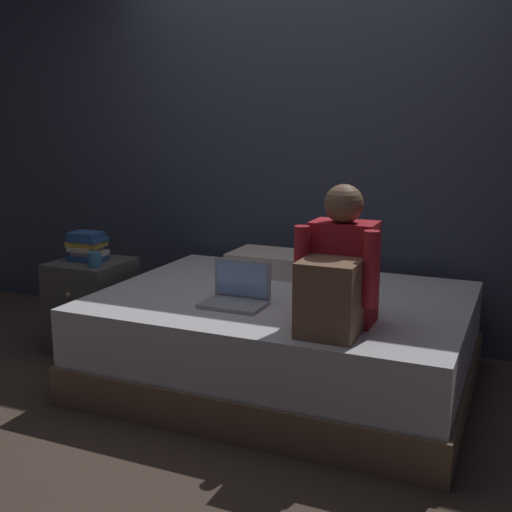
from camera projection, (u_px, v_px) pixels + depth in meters
name	position (u px, v px, depth m)	size (l,w,h in m)	color
ground_plane	(228.00, 397.00, 3.39)	(8.00, 8.00, 0.00)	#47382D
wall_back	(306.00, 135.00, 4.18)	(5.60, 0.10, 2.70)	#383D4C
bed	(283.00, 340.00, 3.53)	(2.00, 1.50, 0.51)	#7A6047
nightstand	(93.00, 306.00, 4.03)	(0.44, 0.46, 0.59)	#474442
person_sitting	(338.00, 274.00, 2.89)	(0.39, 0.44, 0.66)	#B21E28
laptop	(237.00, 294.00, 3.29)	(0.32, 0.23, 0.22)	#9EA0A5
pillow	(277.00, 263.00, 3.95)	(0.56, 0.36, 0.13)	beige
book_stack	(87.00, 246.00, 3.98)	(0.24, 0.17, 0.18)	#284C84
mug	(95.00, 260.00, 3.80)	(0.08, 0.08, 0.09)	teal
clothes_pile	(248.00, 260.00, 4.08)	(0.35, 0.18, 0.12)	#8E3D47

